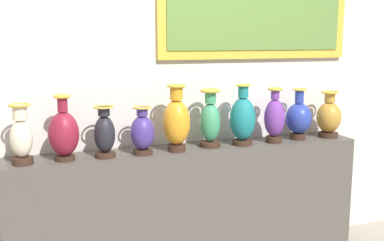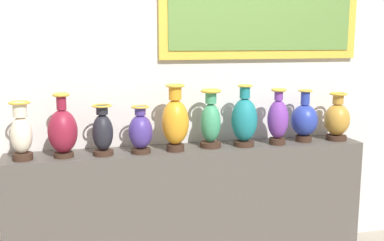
% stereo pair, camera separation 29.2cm
% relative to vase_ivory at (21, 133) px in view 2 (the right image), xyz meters
% --- Properties ---
extents(display_shelf, '(2.38, 0.30, 0.82)m').
position_rel_vase_ivory_xyz_m(display_shelf, '(1.05, 0.05, -0.57)').
color(display_shelf, '#4C4742').
rests_on(display_shelf, ground_plane).
extents(back_wall, '(4.90, 0.14, 2.86)m').
position_rel_vase_ivory_xyz_m(back_wall, '(1.06, 0.26, 0.46)').
color(back_wall, silver).
rests_on(back_wall, ground_plane).
extents(vase_ivory, '(0.12, 0.12, 0.35)m').
position_rel_vase_ivory_xyz_m(vase_ivory, '(0.00, 0.00, 0.00)').
color(vase_ivory, '#382319').
rests_on(vase_ivory, display_shelf).
extents(vase_burgundy, '(0.18, 0.18, 0.39)m').
position_rel_vase_ivory_xyz_m(vase_burgundy, '(0.23, 0.01, 0.00)').
color(vase_burgundy, '#382319').
rests_on(vase_burgundy, display_shelf).
extents(vase_onyx, '(0.13, 0.13, 0.31)m').
position_rel_vase_ivory_xyz_m(vase_onyx, '(0.47, 0.00, -0.02)').
color(vase_onyx, '#382319').
rests_on(vase_onyx, display_shelf).
extents(vase_indigo, '(0.15, 0.15, 0.30)m').
position_rel_vase_ivory_xyz_m(vase_indigo, '(0.70, -0.00, -0.02)').
color(vase_indigo, '#382319').
rests_on(vase_indigo, display_shelf).
extents(vase_amber, '(0.17, 0.17, 0.43)m').
position_rel_vase_ivory_xyz_m(vase_amber, '(0.93, -0.00, 0.03)').
color(vase_amber, '#382319').
rests_on(vase_amber, display_shelf).
extents(vase_jade, '(0.14, 0.14, 0.39)m').
position_rel_vase_ivory_xyz_m(vase_jade, '(1.18, 0.04, 0.01)').
color(vase_jade, '#382319').
rests_on(vase_jade, display_shelf).
extents(vase_teal, '(0.17, 0.17, 0.41)m').
position_rel_vase_ivory_xyz_m(vase_teal, '(1.40, 0.02, 0.02)').
color(vase_teal, '#382319').
rests_on(vase_teal, display_shelf).
extents(vase_violet, '(0.14, 0.14, 0.38)m').
position_rel_vase_ivory_xyz_m(vase_violet, '(1.64, 0.01, 0.01)').
color(vase_violet, '#382319').
rests_on(vase_violet, display_shelf).
extents(vase_cobalt, '(0.19, 0.19, 0.36)m').
position_rel_vase_ivory_xyz_m(vase_cobalt, '(1.86, 0.04, -0.01)').
color(vase_cobalt, '#382319').
rests_on(vase_cobalt, display_shelf).
extents(vase_ochre, '(0.18, 0.18, 0.34)m').
position_rel_vase_ivory_xyz_m(vase_ochre, '(2.11, 0.03, -0.01)').
color(vase_ochre, '#382319').
rests_on(vase_ochre, display_shelf).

